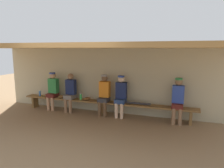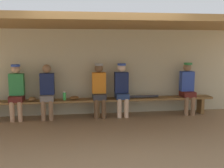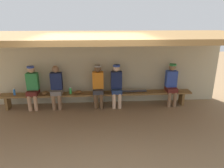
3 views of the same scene
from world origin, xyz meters
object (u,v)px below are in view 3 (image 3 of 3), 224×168
Objects in this scene: water_bottle_orange at (14,92)px; baseball_bat at (132,91)px; baseball_glove_dark_brown at (45,93)px; player_in_blue at (56,86)px; player_with_sunglasses at (171,83)px; water_bottle_clear at (70,91)px; player_in_red at (98,84)px; baseball_glove_tan at (78,92)px; player_in_white at (32,85)px; bench at (97,95)px; player_middle at (116,84)px.

water_bottle_orange is 3.63m from baseball_bat.
baseball_glove_dark_brown is at bearing 0.33° from water_bottle_orange.
player_in_blue is 2.37m from baseball_bat.
water_bottle_clear is (-3.18, -0.02, -0.19)m from player_with_sunglasses.
baseball_glove_tan is at bearing -179.55° from player_in_red.
player_in_white is at bearing 179.55° from baseball_bat.
water_bottle_orange is 0.88× the size of baseball_glove_tan.
water_bottle_clear is at bearing -2.14° from player_in_blue.
baseball_glove_tan is (0.65, -0.00, -0.22)m from player_in_blue.
player_in_white is (-0.72, 0.00, 0.02)m from player_in_blue.
bench is 0.71m from player_middle.
player_in_white is 1.00× the size of player_with_sunglasses.
water_bottle_clear reaches higher than baseball_glove_dark_brown.
player_with_sunglasses reaches higher than water_bottle_clear.
player_in_white reaches higher than bench.
water_bottle_orange is at bearing 179.94° from water_bottle_clear.
baseball_glove_tan is (-0.58, -0.00, 0.12)m from bench.
baseball_glove_dark_brown is at bearing -22.72° from baseball_glove_tan.
player_in_blue is at bearing 177.86° from water_bottle_clear.
player_in_white is (-1.95, 0.00, 0.36)m from bench.
player_in_red is 1.00× the size of player_middle.
water_bottle_orange reaches higher than baseball_bat.
baseball_glove_dark_brown is (0.91, 0.01, -0.05)m from water_bottle_orange.
player_with_sunglasses reaches higher than baseball_glove_dark_brown.
baseball_glove_dark_brown is at bearing -179.87° from player_with_sunglasses.
baseball_bat is at bearing 0.17° from water_bottle_orange.
baseball_glove_dark_brown is 2.72m from baseball_bat.
baseball_bat is (3.07, -0.00, -0.25)m from player_in_white.
baseball_glove_tan is (1.92, 0.01, -0.05)m from water_bottle_orange.
water_bottle_orange reaches higher than baseball_glove_tan.
player_in_blue is 0.43m from baseball_glove_dark_brown.
baseball_glove_dark_brown reaches higher than bench.
player_middle is 5.60× the size of baseball_glove_tan.
player_in_red is at bearing 179.43° from baseball_bat.
bench is at bearing 0.87° from water_bottle_clear.
player_in_blue is at bearing 0.62° from water_bottle_orange.
player_in_white is 0.59m from water_bottle_orange.
player_in_white is at bearing 180.00° from player_middle.
player_in_blue is at bearing -75.41° from baseball_glove_dark_brown.
water_bottle_orange is 1.00× the size of water_bottle_clear.
baseball_bat is (1.13, -0.00, 0.11)m from bench.
baseball_glove_tan is at bearing 0.28° from water_bottle_orange.
player_middle is 0.57m from baseball_bat.
player_in_red is 6.39× the size of water_bottle_orange.
player_in_white is at bearing 180.00° from player_in_red.
water_bottle_orange reaches higher than baseball_glove_dark_brown.
baseball_bat is at bearing -0.40° from player_middle.
player_in_red is at bearing 157.49° from baseball_glove_tan.
water_bottle_clear is 0.88× the size of baseball_glove_dark_brown.
player_in_white is 2.56m from player_middle.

